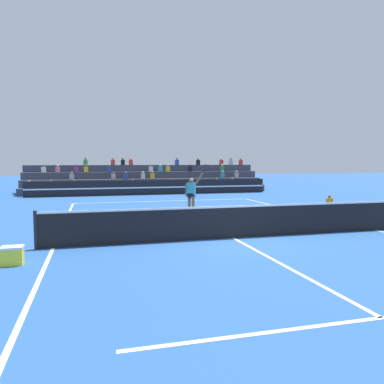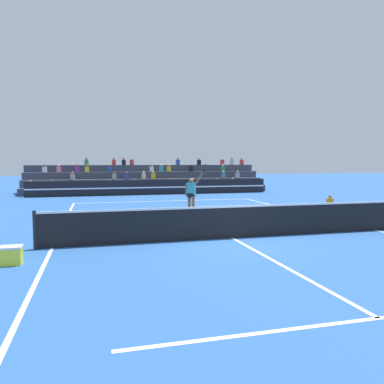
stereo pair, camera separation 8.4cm
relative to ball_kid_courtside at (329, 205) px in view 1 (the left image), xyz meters
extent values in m
plane|color=#285699|center=(-7.01, -4.89, -0.33)|extent=(120.00, 120.00, 0.00)
cube|color=white|center=(-7.01, 7.01, -0.33)|extent=(11.00, 0.10, 0.01)
cube|color=white|center=(-12.51, -4.89, -0.33)|extent=(0.10, 23.80, 0.01)
cube|color=white|center=(-1.51, -4.89, -0.33)|extent=(0.10, 23.80, 0.01)
cube|color=white|center=(-7.01, -11.31, -0.33)|extent=(8.25, 0.10, 0.01)
cube|color=white|center=(-7.01, 1.54, -0.33)|extent=(8.25, 0.10, 0.01)
cube|color=white|center=(-7.01, -4.89, -0.33)|extent=(0.10, 12.85, 0.01)
cylinder|color=black|center=(-12.96, -4.89, 0.22)|extent=(0.10, 0.10, 1.10)
cube|color=black|center=(-7.01, -4.89, 0.17)|extent=(11.90, 0.02, 1.00)
cube|color=white|center=(-7.01, -4.89, 0.70)|extent=(11.90, 0.04, 0.06)
cube|color=black|center=(-7.01, 11.81, 0.22)|extent=(18.00, 0.24, 1.10)
cube|color=white|center=(-7.01, 11.68, 0.22)|extent=(18.00, 0.02, 0.10)
cube|color=#383D4C|center=(-7.01, 13.08, -0.06)|extent=(19.20, 0.95, 0.55)
cube|color=#B2B2B7|center=(-14.29, 12.91, 0.44)|extent=(0.32, 0.22, 0.44)
sphere|color=brown|center=(-14.29, 12.91, 0.76)|extent=(0.18, 0.18, 0.18)
cube|color=#2D4CA5|center=(-1.53, 12.91, 0.44)|extent=(0.32, 0.22, 0.44)
sphere|color=#9E7051|center=(-1.53, 12.91, 0.76)|extent=(0.18, 0.18, 0.18)
cube|color=silver|center=(-15.77, 12.91, 0.44)|extent=(0.32, 0.22, 0.44)
sphere|color=#9E7051|center=(-15.77, 12.91, 0.76)|extent=(0.18, 0.18, 0.18)
cube|color=silver|center=(-10.13, 12.91, 0.44)|extent=(0.32, 0.22, 0.44)
sphere|color=brown|center=(-10.13, 12.91, 0.76)|extent=(0.18, 0.18, 0.18)
cube|color=red|center=(-12.67, 12.91, 0.44)|extent=(0.32, 0.22, 0.44)
sphere|color=brown|center=(-12.67, 12.91, 0.76)|extent=(0.18, 0.18, 0.18)
cube|color=purple|center=(-0.18, 12.91, 0.44)|extent=(0.32, 0.22, 0.44)
sphere|color=tan|center=(-0.18, 12.91, 0.76)|extent=(0.18, 0.18, 0.18)
cube|color=orange|center=(-5.35, 12.91, 0.44)|extent=(0.32, 0.22, 0.44)
sphere|color=brown|center=(-5.35, 12.91, 0.76)|extent=(0.18, 0.18, 0.18)
cube|color=#2D4CA5|center=(-8.35, 12.91, 0.44)|extent=(0.32, 0.22, 0.44)
sphere|color=brown|center=(-8.35, 12.91, 0.76)|extent=(0.18, 0.18, 0.18)
cube|color=red|center=(-3.64, 12.91, 0.44)|extent=(0.32, 0.22, 0.44)
sphere|color=tan|center=(-3.64, 12.91, 0.76)|extent=(0.18, 0.18, 0.18)
cube|color=#383D4C|center=(-7.01, 14.03, 0.22)|extent=(19.20, 0.95, 1.10)
cube|color=#B2B2B7|center=(-9.76, 13.86, 0.99)|extent=(0.32, 0.22, 0.44)
sphere|color=brown|center=(-9.76, 13.86, 1.31)|extent=(0.18, 0.18, 0.18)
cube|color=#2D4CA5|center=(-8.80, 13.86, 0.99)|extent=(0.32, 0.22, 0.44)
sphere|color=brown|center=(-8.80, 13.86, 1.31)|extent=(0.18, 0.18, 0.18)
cube|color=yellow|center=(-6.67, 13.86, 0.99)|extent=(0.32, 0.22, 0.44)
sphere|color=tan|center=(-6.67, 13.86, 1.31)|extent=(0.18, 0.18, 0.18)
cube|color=#B2B2B7|center=(0.58, 13.86, 0.99)|extent=(0.32, 0.22, 0.44)
sphere|color=tan|center=(0.58, 13.86, 1.31)|extent=(0.18, 0.18, 0.18)
cube|color=silver|center=(-7.45, 13.86, 0.99)|extent=(0.32, 0.22, 0.44)
sphere|color=beige|center=(-7.45, 13.86, 1.31)|extent=(0.18, 0.18, 0.18)
cube|color=teal|center=(-0.70, 13.86, 0.99)|extent=(0.32, 0.22, 0.44)
sphere|color=beige|center=(-0.70, 13.86, 1.31)|extent=(0.18, 0.18, 0.18)
cube|color=#B2B2B7|center=(-12.89, 13.86, 0.99)|extent=(0.32, 0.22, 0.44)
sphere|color=#9E7051|center=(-12.89, 13.86, 1.31)|extent=(0.18, 0.18, 0.18)
cube|color=#383D4C|center=(-7.01, 14.98, 0.49)|extent=(19.20, 0.95, 1.65)
cube|color=pink|center=(-13.96, 14.81, 1.54)|extent=(0.32, 0.22, 0.44)
sphere|color=beige|center=(-13.96, 14.81, 1.86)|extent=(0.18, 0.18, 0.18)
cube|color=#338C4C|center=(-0.40, 14.81, 1.54)|extent=(0.32, 0.22, 0.44)
sphere|color=beige|center=(-0.40, 14.81, 1.86)|extent=(0.18, 0.18, 0.18)
cube|color=black|center=(-3.29, 14.81, 1.54)|extent=(0.32, 0.22, 0.44)
sphere|color=brown|center=(-3.29, 14.81, 1.86)|extent=(0.18, 0.18, 0.18)
cube|color=yellow|center=(-5.21, 14.81, 1.54)|extent=(0.32, 0.22, 0.44)
sphere|color=tan|center=(-5.21, 14.81, 1.86)|extent=(0.18, 0.18, 0.18)
cube|color=teal|center=(-5.85, 14.81, 1.54)|extent=(0.32, 0.22, 0.44)
sphere|color=beige|center=(-5.85, 14.81, 1.86)|extent=(0.18, 0.18, 0.18)
cube|color=silver|center=(-15.00, 14.81, 1.54)|extent=(0.32, 0.22, 0.44)
sphere|color=brown|center=(-15.00, 14.81, 1.86)|extent=(0.18, 0.18, 0.18)
cube|color=purple|center=(-12.60, 14.81, 1.54)|extent=(0.32, 0.22, 0.44)
sphere|color=brown|center=(-12.60, 14.81, 1.86)|extent=(0.18, 0.18, 0.18)
cube|color=silver|center=(-6.66, 14.81, 1.54)|extent=(0.32, 0.22, 0.44)
sphere|color=brown|center=(-6.66, 14.81, 1.86)|extent=(0.18, 0.18, 0.18)
cube|color=#2D4CA5|center=(-10.06, 14.81, 1.54)|extent=(0.32, 0.22, 0.44)
sphere|color=brown|center=(-10.06, 14.81, 1.86)|extent=(0.18, 0.18, 0.18)
cube|color=yellow|center=(-11.84, 14.81, 1.54)|extent=(0.32, 0.22, 0.44)
sphere|color=brown|center=(-11.84, 14.81, 1.86)|extent=(0.18, 0.18, 0.18)
cube|color=#383D4C|center=(-7.01, 15.93, 0.77)|extent=(19.20, 0.95, 2.20)
cube|color=red|center=(-9.68, 15.76, 2.09)|extent=(0.32, 0.22, 0.44)
sphere|color=#9E7051|center=(-9.68, 15.76, 2.41)|extent=(0.18, 0.18, 0.18)
cube|color=red|center=(-0.14, 15.76, 2.09)|extent=(0.32, 0.22, 0.44)
sphere|color=beige|center=(-0.14, 15.76, 2.41)|extent=(0.18, 0.18, 0.18)
cube|color=#B2B2B7|center=(0.78, 15.76, 2.09)|extent=(0.32, 0.22, 0.44)
sphere|color=brown|center=(0.78, 15.76, 2.41)|extent=(0.18, 0.18, 0.18)
cube|color=#338C4C|center=(-11.88, 15.76, 2.09)|extent=(0.32, 0.22, 0.44)
sphere|color=brown|center=(-11.88, 15.76, 2.41)|extent=(0.18, 0.18, 0.18)
cube|color=red|center=(1.73, 15.76, 2.09)|extent=(0.32, 0.22, 0.44)
sphere|color=brown|center=(1.73, 15.76, 2.41)|extent=(0.18, 0.18, 0.18)
cube|color=black|center=(-2.31, 15.76, 2.09)|extent=(0.32, 0.22, 0.44)
sphere|color=#9E7051|center=(-2.31, 15.76, 2.41)|extent=(0.18, 0.18, 0.18)
cube|color=red|center=(-8.20, 15.76, 2.09)|extent=(0.32, 0.22, 0.44)
sphere|color=tan|center=(-8.20, 15.76, 2.41)|extent=(0.18, 0.18, 0.18)
cube|color=black|center=(-8.87, 15.76, 2.09)|extent=(0.32, 0.22, 0.44)
sphere|color=brown|center=(-8.87, 15.76, 2.41)|extent=(0.18, 0.18, 0.18)
cube|color=#2D4CA5|center=(-4.22, 15.76, 2.09)|extent=(0.32, 0.22, 0.44)
sphere|color=brown|center=(-4.22, 15.76, 2.41)|extent=(0.18, 0.18, 0.18)
cube|color=black|center=(0.00, 0.00, -0.27)|extent=(0.28, 0.36, 0.12)
cube|color=black|center=(0.00, 0.00, -0.15)|extent=(0.28, 0.24, 0.18)
cube|color=orange|center=(0.00, 0.00, 0.14)|extent=(0.30, 0.18, 0.40)
sphere|color=#9E7051|center=(0.00, 0.00, 0.43)|extent=(0.17, 0.17, 0.17)
cylinder|color=brown|center=(-7.09, 0.44, 0.12)|extent=(0.14, 0.14, 0.90)
cylinder|color=brown|center=(-6.96, 0.25, 0.12)|extent=(0.14, 0.14, 0.90)
cube|color=black|center=(-7.02, 0.36, 0.61)|extent=(0.38, 0.35, 0.20)
cube|color=teal|center=(-7.02, 0.36, 0.91)|extent=(0.41, 0.37, 0.56)
sphere|color=brown|center=(-7.02, 0.36, 1.27)|extent=(0.22, 0.22, 0.22)
cube|color=white|center=(-7.07, 0.47, -0.29)|extent=(0.25, 0.28, 0.09)
cube|color=white|center=(-6.94, 0.28, -0.29)|extent=(0.25, 0.28, 0.09)
cylinder|color=brown|center=(-7.22, 0.51, 0.85)|extent=(0.09, 0.09, 0.56)
cylinder|color=brown|center=(-6.71, 0.14, 1.38)|extent=(0.38, 0.31, 0.55)
cylinder|color=black|center=(-6.54, 0.01, 1.72)|extent=(0.14, 0.11, 0.20)
torus|color=black|center=(-6.46, -0.05, 1.87)|extent=(0.36, 0.27, 0.43)
sphere|color=#C6DB33|center=(-8.72, 3.81, -0.30)|extent=(0.07, 0.07, 0.07)
cube|color=yellow|center=(-13.27, -6.46, -0.13)|extent=(0.48, 0.36, 0.40)
cube|color=white|center=(-13.27, -6.46, 0.09)|extent=(0.50, 0.38, 0.05)
camera|label=1|loc=(-11.39, -16.08, 2.13)|focal=35.00mm
camera|label=2|loc=(-11.31, -16.10, 2.13)|focal=35.00mm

